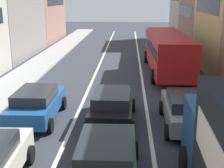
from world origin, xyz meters
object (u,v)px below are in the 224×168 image
sedan_left_lane_third (37,103)px  bus_mid_queue_primary (167,50)px  sedan_centre_lane_second (106,159)px  hatchback_centre_lane_third (112,106)px  sedan_right_lane_behind_truck (186,109)px

sedan_left_lane_third → bus_mid_queue_primary: 12.09m
sedan_centre_lane_second → bus_mid_queue_primary: (3.46, 14.76, 0.96)m
hatchback_centre_lane_third → sedan_left_lane_third: bearing=89.2°
hatchback_centre_lane_third → sedan_centre_lane_second: bearing=-177.8°
sedan_centre_lane_second → hatchback_centre_lane_third: (-0.07, 4.83, 0.00)m
hatchback_centre_lane_third → sedan_right_lane_behind_truck: same height
hatchback_centre_lane_third → bus_mid_queue_primary: bearing=-18.3°
sedan_right_lane_behind_truck → hatchback_centre_lane_third: bearing=85.7°
hatchback_centre_lane_third → sedan_right_lane_behind_truck: (3.25, -0.30, 0.00)m
sedan_left_lane_third → hatchback_centre_lane_third: bearing=-92.6°
hatchback_centre_lane_third → sedan_right_lane_behind_truck: 3.26m
hatchback_centre_lane_third → sedan_right_lane_behind_truck: size_ratio=1.00×
hatchback_centre_lane_third → sedan_left_lane_third: 3.48m
sedan_left_lane_third → sedan_right_lane_behind_truck: same height
hatchback_centre_lane_third → bus_mid_queue_primary: 10.58m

